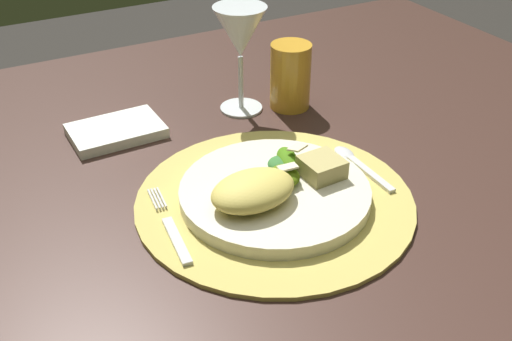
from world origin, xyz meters
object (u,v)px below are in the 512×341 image
(dinner_plate, at_px, (275,193))
(fork, at_px, (171,228))
(napkin, at_px, (116,131))
(amber_tumbler, at_px, (290,76))
(dining_table, at_px, (262,259))
(wine_glass, at_px, (240,35))
(spoon, at_px, (355,161))

(dinner_plate, distance_m, fork, 0.14)
(napkin, height_order, amber_tumbler, amber_tumbler)
(fork, bearing_deg, dining_table, 25.35)
(fork, xyz_separation_m, amber_tumbler, (0.30, 0.22, 0.04))
(dinner_plate, relative_size, wine_glass, 1.42)
(dining_table, xyz_separation_m, napkin, (-0.15, 0.18, 0.18))
(dining_table, distance_m, fork, 0.26)
(wine_glass, bearing_deg, spoon, -75.64)
(napkin, xyz_separation_m, amber_tumbler, (0.28, -0.04, 0.05))
(amber_tumbler, bearing_deg, napkin, 172.01)
(wine_glass, relative_size, amber_tumbler, 1.60)
(dinner_plate, bearing_deg, napkin, 115.24)
(dinner_plate, xyz_separation_m, amber_tumbler, (0.16, 0.22, 0.04))
(dinner_plate, xyz_separation_m, fork, (-0.14, 0.00, -0.01))
(fork, bearing_deg, wine_glass, 48.37)
(dinner_plate, bearing_deg, wine_glass, 72.12)
(napkin, bearing_deg, dinner_plate, -64.76)
(dinner_plate, height_order, spoon, dinner_plate)
(fork, bearing_deg, amber_tumbler, 36.74)
(fork, relative_size, napkin, 1.16)
(spoon, relative_size, napkin, 0.94)
(amber_tumbler, bearing_deg, fork, -143.26)
(dinner_plate, relative_size, fork, 1.55)
(dining_table, bearing_deg, fork, -154.65)
(fork, height_order, spoon, spoon)
(fork, xyz_separation_m, spoon, (0.28, 0.02, 0.00))
(dining_table, xyz_separation_m, wine_glass, (0.05, 0.17, 0.30))
(dinner_plate, bearing_deg, spoon, 8.82)
(dinner_plate, bearing_deg, amber_tumbler, 55.14)
(dining_table, xyz_separation_m, spoon, (0.11, -0.06, 0.18))
(dining_table, bearing_deg, wine_glass, 72.59)
(dining_table, height_order, dinner_plate, dinner_plate)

